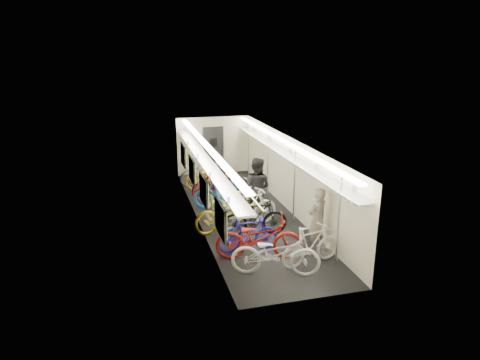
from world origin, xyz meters
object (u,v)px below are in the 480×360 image
bicycle_1 (248,234)px  passenger_mid (256,188)px  bicycle_0 (276,253)px  passenger_near (317,219)px  backpack (322,196)px

bicycle_1 → passenger_mid: passenger_mid is taller
bicycle_0 → passenger_near: 1.80m
passenger_mid → backpack: size_ratio=5.02×
passenger_near → bicycle_0: bearing=13.3°
passenger_near → backpack: size_ratio=4.39×
bicycle_0 → passenger_near: passenger_near is taller
passenger_mid → backpack: passenger_mid is taller
bicycle_1 → passenger_near: bearing=-100.2°
bicycle_0 → bicycle_1: size_ratio=1.26×
backpack → passenger_mid: bearing=95.6°
passenger_mid → backpack: 2.41m
passenger_near → backpack: bearing=-145.7°
bicycle_1 → backpack: backpack is taller
bicycle_0 → bicycle_1: 1.35m
bicycle_0 → backpack: backpack is taller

